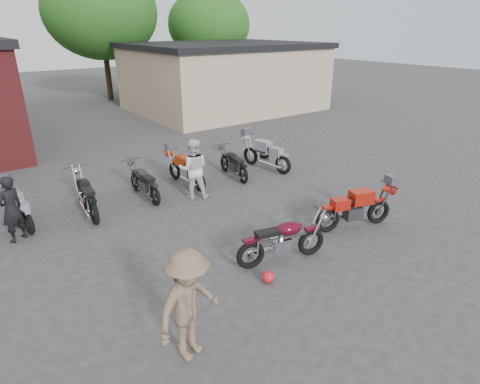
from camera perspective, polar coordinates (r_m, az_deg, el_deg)
ground at (r=8.81m, az=7.00°, el=-9.68°), size 90.00×90.00×0.00m
stucco_building at (r=24.70m, az=-2.34°, el=15.79°), size 10.00×8.00×3.50m
tree_2 at (r=28.84m, az=-18.94°, el=20.95°), size 7.04×7.04×8.80m
tree_3 at (r=32.31m, az=-4.37°, el=21.00°), size 6.08×6.08×7.60m
vintage_motorcycle at (r=8.51m, az=6.24°, el=-6.40°), size 2.08×1.12×1.15m
sportbike at (r=10.24m, az=16.19°, el=-1.92°), size 2.12×1.23×1.17m
helmet at (r=8.06m, az=4.02°, el=-11.97°), size 0.31×0.31×0.23m
person_dark at (r=10.55m, az=-29.74°, el=-2.14°), size 0.70×0.62×1.60m
person_light at (r=11.57m, az=-6.64°, el=3.27°), size 1.07×1.00×1.76m
person_tan at (r=6.12m, az=-7.29°, el=-15.70°), size 1.32×0.98×1.82m
row_bike_1 at (r=11.43m, az=-29.16°, el=-1.70°), size 0.86×1.90×1.06m
row_bike_2 at (r=11.36m, az=-21.11°, el=-0.07°), size 0.83×2.09×1.19m
row_bike_3 at (r=11.94m, az=-13.55°, el=1.67°), size 0.62×1.86×1.08m
row_bike_4 at (r=12.68m, az=-7.75°, el=3.35°), size 0.78×1.92×1.08m
row_bike_5 at (r=13.25m, az=-0.99°, el=4.32°), size 0.84×1.87×1.04m
row_bike_6 at (r=14.02m, az=3.64°, el=5.63°), size 1.02×2.14×1.19m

